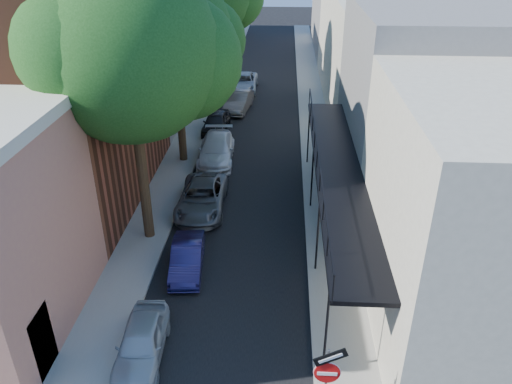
# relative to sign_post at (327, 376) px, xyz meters

# --- Properties ---
(road_surface) EXTENTS (6.00, 64.00, 0.01)m
(road_surface) POSITION_rel_sign_post_xyz_m (-3.16, 29.03, -2.03)
(road_surface) COLOR black
(road_surface) RESTS_ON ground
(sidewalk_left) EXTENTS (2.00, 64.00, 0.12)m
(sidewalk_left) POSITION_rel_sign_post_xyz_m (-7.16, 29.03, -1.98)
(sidewalk_left) COLOR gray
(sidewalk_left) RESTS_ON ground
(sidewalk_right) EXTENTS (2.00, 64.00, 0.12)m
(sidewalk_right) POSITION_rel_sign_post_xyz_m (0.84, 29.03, -1.98)
(sidewalk_right) COLOR gray
(sidewalk_right) RESTS_ON ground
(buildings_left) EXTENTS (10.10, 59.10, 12.00)m
(buildings_left) POSITION_rel_sign_post_xyz_m (-12.46, 27.79, 2.90)
(buildings_left) COLOR #B9715F
(buildings_left) RESTS_ON ground
(buildings_right) EXTENTS (9.80, 55.00, 10.00)m
(buildings_right) POSITION_rel_sign_post_xyz_m (5.83, 28.51, 2.39)
(buildings_right) COLOR beige
(buildings_right) RESTS_ON ground
(sign_post) EXTENTS (0.89, 0.17, 2.99)m
(sign_post) POSITION_rel_sign_post_xyz_m (0.00, 0.00, 0.00)
(sign_post) COLOR #595B60
(sign_post) RESTS_ON ground
(oak_near) EXTENTS (7.48, 6.80, 11.42)m
(oak_near) POSITION_rel_sign_post_xyz_m (-6.53, 9.29, 5.84)
(oak_near) COLOR #362615
(oak_near) RESTS_ON ground
(oak_mid) EXTENTS (6.60, 6.00, 10.20)m
(oak_mid) POSITION_rel_sign_post_xyz_m (-6.58, 17.26, 5.02)
(oak_mid) COLOR #362615
(oak_mid) RESTS_ON ground
(parked_car_a) EXTENTS (1.57, 3.53, 1.18)m
(parked_car_a) POSITION_rel_sign_post_xyz_m (-5.50, 2.28, -1.45)
(parked_car_a) COLOR #A0A9B1
(parked_car_a) RESTS_ON ground
(parked_car_b) EXTENTS (1.48, 3.47, 1.11)m
(parked_car_b) POSITION_rel_sign_post_xyz_m (-4.89, 6.82, -1.48)
(parked_car_b) COLOR #191646
(parked_car_b) RESTS_ON ground
(parked_car_c) EXTENTS (2.20, 4.69, 1.30)m
(parked_car_c) POSITION_rel_sign_post_xyz_m (-5.02, 11.55, -1.39)
(parked_car_c) COLOR #57595E
(parked_car_c) RESTS_ON ground
(parked_car_d) EXTENTS (2.18, 4.89, 1.39)m
(parked_car_d) POSITION_rel_sign_post_xyz_m (-5.06, 17.16, -1.34)
(parked_car_d) COLOR silver
(parked_car_d) RESTS_ON ground
(parked_car_e) EXTENTS (1.70, 3.88, 1.30)m
(parked_car_e) POSITION_rel_sign_post_xyz_m (-5.67, 21.77, -1.39)
(parked_car_e) COLOR black
(parked_car_e) RESTS_ON ground
(parked_car_f) EXTENTS (2.00, 4.38, 1.39)m
(parked_car_f) POSITION_rel_sign_post_xyz_m (-4.56, 26.09, -1.34)
(parked_car_f) COLOR #635A53
(parked_car_f) RESTS_ON ground
(parked_car_g) EXTENTS (2.32, 5.00, 1.39)m
(parked_car_g) POSITION_rel_sign_post_xyz_m (-4.67, 31.00, -1.34)
(parked_car_g) COLOR #969FAA
(parked_car_g) RESTS_ON ground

